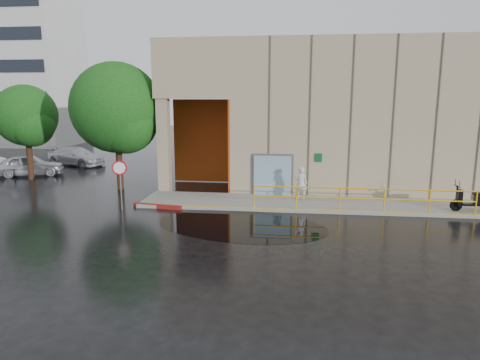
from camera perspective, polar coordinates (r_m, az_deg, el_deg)
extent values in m
plane|color=black|center=(16.43, 2.62, -7.03)|extent=(120.00, 120.00, 0.00)
cube|color=gray|center=(20.89, 14.60, -3.22)|extent=(20.00, 3.00, 0.15)
cube|color=tan|center=(27.04, 17.45, 8.23)|extent=(16.00, 10.00, 8.00)
cube|color=tan|center=(27.10, -4.15, 13.99)|extent=(4.00, 10.00, 3.00)
cube|color=tan|center=(23.13, -10.10, 4.44)|extent=(0.60, 0.60, 5.00)
cube|color=#AE4010|center=(25.73, -4.66, 5.23)|extent=(3.80, 0.15, 4.90)
cube|color=#AE4010|center=(23.68, -0.87, 4.76)|extent=(0.10, 3.50, 4.90)
cube|color=#95B7CB|center=(21.84, 4.34, 0.61)|extent=(1.90, 0.10, 2.00)
cube|color=slate|center=(21.91, 4.35, 0.65)|extent=(2.10, 0.06, 2.20)
cube|color=#0B5222|center=(21.77, 10.45, 2.96)|extent=(0.32, 0.04, 0.42)
cylinder|color=#FFB60D|center=(19.39, 16.00, -1.12)|extent=(9.50, 0.06, 0.06)
cylinder|color=#FFB60D|center=(19.48, 15.93, -2.42)|extent=(9.50, 0.06, 0.06)
cube|color=silver|center=(52.47, -27.53, 12.46)|extent=(12.00, 8.00, 15.00)
imported|color=silver|center=(20.94, 8.13, -0.45)|extent=(0.63, 0.44, 1.62)
cylinder|color=black|center=(21.06, 26.84, -3.03)|extent=(0.51, 0.11, 0.51)
cylinder|color=slate|center=(20.10, -15.59, -1.11)|extent=(0.06, 0.06, 2.01)
cylinder|color=#B00B16|center=(19.90, -15.76, 1.58)|extent=(0.67, 0.25, 0.69)
cylinder|color=white|center=(19.87, -15.79, 1.56)|extent=(0.53, 0.17, 0.55)
cube|color=maroon|center=(20.27, -10.96, -3.45)|extent=(2.40, 0.56, 0.18)
cube|color=black|center=(17.35, 0.09, -6.01)|extent=(7.80, 5.72, 0.01)
imported|color=silver|center=(31.14, -26.28, 1.80)|extent=(4.47, 3.19, 1.41)
imported|color=silver|center=(34.58, -21.01, 2.98)|extent=(5.06, 3.28, 1.36)
cylinder|color=black|center=(24.70, -15.79, 2.31)|extent=(0.36, 0.36, 3.04)
sphere|color=#204E13|center=(24.45, -16.16, 9.25)|extent=(4.91, 4.91, 4.91)
sphere|color=#204E13|center=(23.95, -15.04, 7.51)|extent=(3.43, 3.43, 3.43)
cylinder|color=black|center=(29.60, -26.23, 2.79)|extent=(0.36, 0.36, 2.86)
sphere|color=#205C1B|center=(29.39, -26.65, 7.70)|extent=(3.72, 3.72, 3.72)
sphere|color=#205C1B|center=(28.75, -26.00, 6.59)|extent=(2.60, 2.60, 2.60)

